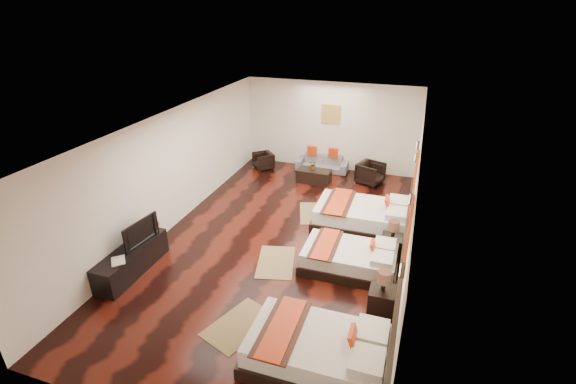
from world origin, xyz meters
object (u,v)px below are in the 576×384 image
(tv_console, at_px, (132,260))
(figurine, at_px, (150,223))
(bed_near, at_px, (320,350))
(tv, at_px, (138,231))
(armchair_left, at_px, (263,161))
(armchair_right, at_px, (370,173))
(bed_mid, at_px, (351,258))
(coffee_table, at_px, (314,176))
(book, at_px, (111,263))
(bed_far, at_px, (364,216))
(table_plant, at_px, (313,165))
(sofa, at_px, (322,163))
(nightstand_a, at_px, (382,298))
(nightstand_b, at_px, (392,244))

(tv_console, bearing_deg, figurine, 90.00)
(bed_near, relative_size, tv, 2.36)
(armchair_left, height_order, armchair_right, armchair_right)
(tv_console, distance_m, armchair_left, 6.09)
(bed_near, xyz_separation_m, bed_mid, (-0.00, 2.58, -0.03))
(bed_mid, distance_m, armchair_right, 4.50)
(figurine, bearing_deg, coffee_table, 63.97)
(book, bearing_deg, bed_far, 42.18)
(tv_console, xyz_separation_m, coffee_table, (2.34, 5.53, -0.08))
(bed_near, bearing_deg, table_plant, 105.89)
(sofa, bearing_deg, nightstand_a, -68.47)
(tv, relative_size, table_plant, 3.34)
(figurine, xyz_separation_m, table_plant, (2.29, 4.86, -0.20))
(figurine, height_order, armchair_right, figurine)
(bed_near, xyz_separation_m, armchair_left, (-3.72, 7.17, -0.01))
(bed_mid, distance_m, tv_console, 4.45)
(bed_far, xyz_separation_m, sofa, (-1.85, 3.27, -0.06))
(coffee_table, relative_size, table_plant, 3.63)
(table_plant, bearing_deg, bed_far, -50.52)
(book, distance_m, coffee_table, 6.51)
(tv, bearing_deg, book, -176.90)
(tv_console, xyz_separation_m, figurine, (0.00, 0.73, 0.46))
(figurine, distance_m, armchair_right, 6.60)
(figurine, height_order, coffee_table, figurine)
(bed_far, distance_m, armchair_left, 4.66)
(nightstand_a, distance_m, book, 5.03)
(bed_mid, xyz_separation_m, nightstand_b, (0.75, 0.73, 0.05))
(bed_mid, relative_size, coffee_table, 1.93)
(bed_near, height_order, bed_far, bed_far)
(armchair_left, bearing_deg, coffee_table, 30.88)
(bed_near, bearing_deg, bed_mid, 90.07)
(figurine, xyz_separation_m, armchair_right, (3.97, 5.25, -0.41))
(bed_far, bearing_deg, sofa, 119.60)
(nightstand_b, relative_size, tv, 0.95)
(tv_console, distance_m, armchair_right, 7.17)
(nightstand_a, xyz_separation_m, tv_console, (-4.95, -0.36, -0.03))
(bed_mid, xyz_separation_m, table_plant, (-1.90, 4.11, 0.29))
(tv, distance_m, book, 0.83)
(bed_near, relative_size, armchair_right, 3.02)
(sofa, bearing_deg, book, -109.62)
(book, xyz_separation_m, sofa, (2.34, 7.07, -0.32))
(nightstand_b, xyz_separation_m, table_plant, (-2.65, 3.38, 0.23))
(bed_mid, distance_m, coffee_table, 4.45)
(armchair_right, bearing_deg, bed_near, -157.77)
(book, height_order, armchair_left, book)
(tv, bearing_deg, bed_near, -101.33)
(tv, bearing_deg, bed_mid, -66.78)
(coffee_table, bearing_deg, armchair_right, 15.41)
(figurine, height_order, armchair_left, figurine)
(tv_console, bearing_deg, bed_mid, 19.44)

